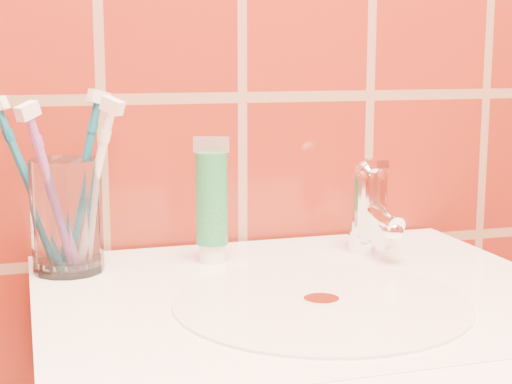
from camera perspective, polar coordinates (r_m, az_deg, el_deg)
name	(u,v)px	position (r m, az deg, el deg)	size (l,w,h in m)	color
glass_tumbler	(67,216)	(0.92, -13.58, -1.70)	(0.08, 0.08, 0.13)	white
toothpaste_tube	(212,204)	(0.94, -3.23, -0.87)	(0.04, 0.04, 0.15)	white
faucet	(370,203)	(0.99, 8.27, -0.77)	(0.05, 0.11, 0.12)	white
toothbrush_0	(31,188)	(0.92, -16.07, 0.30)	(0.09, 0.07, 0.20)	#0B4E63
toothbrush_1	(82,181)	(0.94, -12.56, 0.80)	(0.07, 0.05, 0.21)	#0D556D
toothbrush_2	(93,187)	(0.90, -11.75, 0.32)	(0.07, 0.07, 0.21)	white
toothbrush_3	(53,193)	(0.89, -14.56, -0.07)	(0.07, 0.06, 0.20)	#8D4CA4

